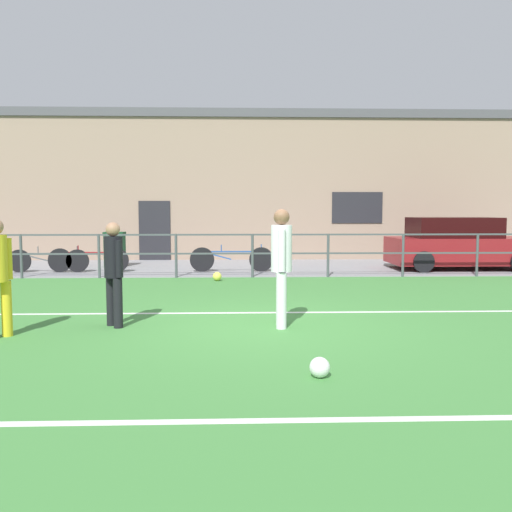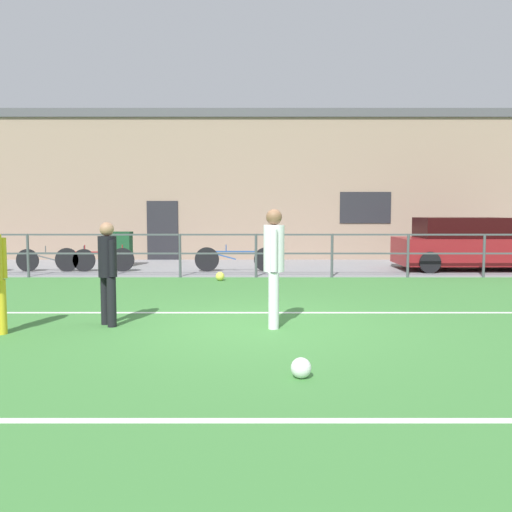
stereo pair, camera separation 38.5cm
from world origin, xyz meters
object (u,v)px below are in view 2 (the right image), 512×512
Objects in this scene: bicycle_parked_0 at (236,259)px; player_striker at (274,260)px; soccer_ball_spare at (301,368)px; soccer_ball_match at (220,276)px; parked_car_red at (466,245)px; bicycle_parked_2 at (95,259)px; player_goalkeeper at (108,267)px; bicycle_parked_3 at (56,260)px; trash_bin_0 at (122,249)px.

player_striker is at bearing -83.52° from bicycle_parked_0.
player_striker reaches higher than bicycle_parked_0.
bicycle_parked_0 is (-1.03, 9.83, 0.27)m from soccer_ball_spare.
soccer_ball_match is 7.49m from parked_car_red.
parked_car_red is at bearing -33.54° from player_striker.
player_striker is at bearing -56.30° from bicycle_parked_2.
soccer_ball_spare is 0.09× the size of bicycle_parked_0.
soccer_ball_spare is at bearing -171.85° from player_striker.
parked_car_red is (5.90, 7.82, -0.26)m from player_striker.
bicycle_parked_3 is (-3.47, 7.22, -0.54)m from player_goalkeeper.
player_goalkeeper reaches higher than soccer_ball_match.
bicycle_parked_2 is 1.60m from trash_bin_0.
bicycle_parked_0 reaches higher than soccer_ball_match.
bicycle_parked_0 is at bearing -0.00° from bicycle_parked_3.
soccer_ball_spare is at bearing -80.19° from soccer_ball_match.
soccer_ball_match is 0.05× the size of parked_car_red.
soccer_ball_match is at bearing 15.65° from player_striker.
player_goalkeeper is 7.27× the size of soccer_ball_spare.
parked_car_red is 1.80× the size of bicycle_parked_2.
bicycle_parked_2 is at bearing -20.77° from player_goalkeeper.
soccer_ball_match is at bearing -100.33° from bicycle_parked_0.
bicycle_parked_3 is (-5.99, 7.32, -0.65)m from player_striker.
parked_car_red is at bearing 2.41° from bicycle_parked_3.
player_goalkeeper is 11.42m from parked_car_red.
bicycle_parked_0 is at bearing -22.87° from trash_bin_0.
parked_car_red is 10.80m from bicycle_parked_2.
bicycle_parked_2 reaches higher than soccer_ball_match.
soccer_ball_spare is 11.62m from bicycle_parked_3.
player_striker is 0.75× the size of bicycle_parked_0.
bicycle_parked_3 is (-11.89, -0.50, -0.39)m from parked_car_red.
soccer_ball_spare is at bearing -172.69° from player_goalkeeper.
bicycle_parked_2 is at bearing 153.22° from soccer_ball_match.
trash_bin_0 reaches higher than bicycle_parked_3.
bicycle_parked_3 is (-1.11, 0.00, -0.01)m from bicycle_parked_2.
soccer_ball_spare is 11.81m from parked_car_red.
soccer_ball_match reaches higher than soccer_ball_spare.
bicycle_parked_0 is (0.34, 1.87, 0.27)m from soccer_ball_match.
player_goalkeeper is 8.03m from bicycle_parked_3.
trash_bin_0 is (-3.30, 3.41, 0.45)m from soccer_ball_match.
player_striker is 7.39m from bicycle_parked_0.
player_goalkeeper is 3.85m from soccer_ball_spare.
player_striker is 0.78× the size of bicycle_parked_2.
trash_bin_0 is (-4.68, 11.36, 0.46)m from soccer_ball_spare.
bicycle_parked_2 is at bearing 180.00° from bicycle_parked_0.
bicycle_parked_0 is 1.05× the size of bicycle_parked_3.
bicycle_parked_0 is at bearing 96.01° from soccer_ball_spare.
bicycle_parked_3 is at bearing -177.59° from parked_car_red.
soccer_ball_spare is 12.30m from trash_bin_0.
soccer_ball_spare is 0.20× the size of trash_bin_0.
bicycle_parked_0 is at bearing 9.98° from player_striker.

